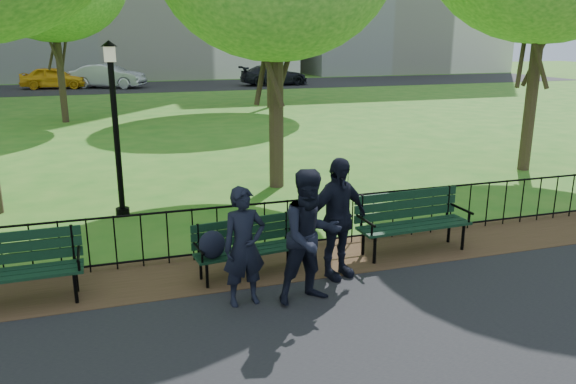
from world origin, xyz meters
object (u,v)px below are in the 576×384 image
object	(u,v)px
lamppost	(115,124)
sedan_silver	(108,76)
park_bench_main	(232,243)
person_mid	(311,237)
park_bench_right_a	(411,215)
person_right	(337,218)
park_bench_left_a	(9,262)
person_left	(244,247)
taxi	(54,78)
sedan_dark	(274,75)

from	to	relation	value
lamppost	sedan_silver	xyz separation A→B (m)	(0.04, 29.93, -1.06)
park_bench_main	person_mid	xyz separation A→B (m)	(0.87, -1.04, 0.36)
park_bench_main	park_bench_right_a	world-z (taller)	park_bench_right_a
person_mid	sedan_silver	distance (m)	34.79
person_mid	person_right	distance (m)	0.92
park_bench_left_a	person_mid	xyz separation A→B (m)	(3.91, -1.17, 0.33)
park_bench_main	person_mid	bearing A→B (deg)	-56.82
park_bench_right_a	person_left	size ratio (longest dim) A/B	1.21
person_right	taxi	distance (m)	35.30
sedan_dark	sedan_silver	bearing A→B (deg)	81.85
park_bench_right_a	taxi	world-z (taller)	taxi
person_right	taxi	world-z (taller)	person_right
taxi	person_mid	bearing A→B (deg)	-161.65
person_right	sedan_dark	world-z (taller)	person_right
lamppost	person_mid	xyz separation A→B (m)	(2.35, -4.78, -0.94)
person_mid	lamppost	bearing A→B (deg)	108.22
person_mid	person_right	world-z (taller)	person_mid
taxi	sedan_dark	distance (m)	15.23
park_bench_main	sedan_dark	distance (m)	33.96
park_bench_right_a	person_right	xyz separation A→B (m)	(-1.60, -0.61, 0.30)
park_bench_left_a	park_bench_right_a	bearing A→B (deg)	-0.46
person_left	taxi	size ratio (longest dim) A/B	0.38
person_right	sedan_dark	size ratio (longest dim) A/B	0.37
park_bench_main	person_right	xyz separation A→B (m)	(1.52, -0.39, 0.35)
park_bench_main	person_left	world-z (taller)	person_left
person_left	sedan_silver	xyz separation A→B (m)	(-1.44, 34.52, -0.00)
park_bench_left_a	sedan_dark	bearing A→B (deg)	66.52
person_left	sedan_dark	bearing A→B (deg)	66.79
park_bench_main	person_right	distance (m)	1.61
park_bench_left_a	lamppost	world-z (taller)	lamppost
park_bench_main	taxi	bearing A→B (deg)	91.44
park_bench_main	person_right	world-z (taller)	person_right
park_bench_main	person_left	size ratio (longest dim) A/B	1.03
park_bench_left_a	taxi	size ratio (longest dim) A/B	0.44
taxi	sedan_dark	bearing A→B (deg)	-88.16
park_bench_left_a	sedan_dark	world-z (taller)	sedan_dark
park_bench_left_a	person_mid	world-z (taller)	person_mid
park_bench_left_a	taxi	bearing A→B (deg)	91.95
park_bench_main	park_bench_left_a	xyz separation A→B (m)	(-3.04, 0.13, 0.03)
park_bench_left_a	person_right	world-z (taller)	person_right
park_bench_left_a	sedan_silver	world-z (taller)	sedan_silver
lamppost	person_right	xyz separation A→B (m)	(3.00, -4.14, -0.95)
park_bench_main	person_left	xyz separation A→B (m)	(-0.00, -0.84, 0.25)
park_bench_right_a	taxi	distance (m)	35.03
taxi	person_left	bearing A→B (deg)	-163.00
park_bench_main	person_left	distance (m)	0.88
sedan_silver	park_bench_right_a	bearing A→B (deg)	-148.24
park_bench_left_a	person_mid	size ratio (longest dim) A/B	1.02
park_bench_right_a	person_mid	xyz separation A→B (m)	(-2.25, -1.26, 0.31)
person_mid	sedan_dark	xyz separation A→B (m)	(9.26, 33.45, -0.22)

